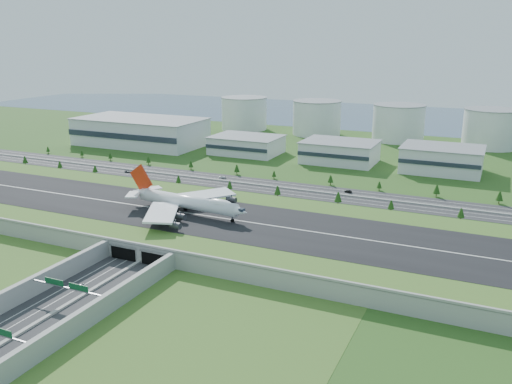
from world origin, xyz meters
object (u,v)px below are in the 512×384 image
at_px(fuel_tank_a, 244,114).
at_px(car_7, 222,177).
at_px(car_4, 128,171).
at_px(car_5, 348,191).
at_px(car_0, 80,286).
at_px(boeing_747, 187,202).
at_px(car_2, 105,296).

height_order(fuel_tank_a, car_7, fuel_tank_a).
height_order(car_4, car_5, car_5).
distance_m(car_0, car_4, 199.91).
height_order(car_4, car_7, car_7).
height_order(boeing_747, car_7, boeing_747).
xyz_separation_m(car_0, car_7, (-31.60, 183.75, 0.06)).
distance_m(fuel_tank_a, boeing_747, 331.19).
relative_size(boeing_747, car_5, 14.72).
relative_size(fuel_tank_a, car_0, 10.82).
relative_size(car_2, car_5, 1.19).
xyz_separation_m(fuel_tank_a, car_4, (8.18, -222.19, -16.58)).
xyz_separation_m(car_4, car_5, (167.88, 14.70, 0.06)).
relative_size(fuel_tank_a, boeing_747, 0.65).
bearing_deg(car_5, car_7, -71.92).
bearing_deg(boeing_747, car_2, -74.91).
distance_m(boeing_747, car_7, 108.37).
xyz_separation_m(car_2, car_5, (46.70, 187.41, -0.00)).
height_order(fuel_tank_a, car_0, fuel_tank_a).
height_order(fuel_tank_a, boeing_747, fuel_tank_a).
xyz_separation_m(car_2, car_7, (-47.19, 186.70, -0.02)).
bearing_deg(car_2, car_7, -81.05).
relative_size(car_0, car_2, 0.75).
relative_size(car_2, car_7, 1.06).
distance_m(fuel_tank_a, car_7, 224.44).
distance_m(fuel_tank_a, car_0, 408.46).
bearing_deg(car_2, car_5, -109.23).
bearing_deg(fuel_tank_a, car_5, -49.69).
bearing_deg(car_0, fuel_tank_a, 115.69).
height_order(car_2, car_5, car_2).
bearing_deg(car_7, boeing_747, 11.10).
height_order(boeing_747, car_4, boeing_747).
xyz_separation_m(car_2, car_4, (-121.18, 172.71, -0.06)).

